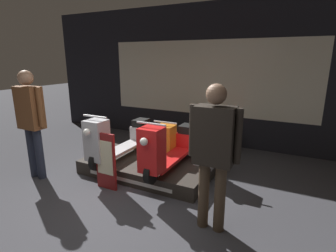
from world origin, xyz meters
The scene contains 10 objects.
ground_plane centered at (0.00, 0.00, 0.00)m, with size 30.00×30.00×0.00m, color #38383D.
shop_wall_back centered at (0.00, 3.69, 1.60)m, with size 8.89×0.09×3.20m.
display_platform centered at (-0.29, 1.45, 0.12)m, with size 2.24×1.12×0.24m.
scooter_display_left centered at (-0.80, 1.41, 0.59)m, with size 0.46×1.75×0.91m.
scooter_display_right centered at (0.21, 1.41, 0.59)m, with size 0.46×1.75×0.91m.
scooter_backrow_0 centered at (-0.10, 2.42, 0.35)m, with size 0.46×1.75×0.91m.
scooter_backrow_1 centered at (0.67, 2.42, 0.35)m, with size 0.46×1.75×0.91m.
person_left_browsing centered at (-1.90, 0.50, 1.08)m, with size 0.59×0.24×1.82m.
person_right_browsing centered at (1.20, 0.50, 1.04)m, with size 0.60×0.25×1.75m.
price_sign_board centered at (-0.57, 0.71, 0.46)m, with size 0.36×0.04×0.91m.
Camera 1 is at (2.00, -2.23, 2.01)m, focal length 28.00 mm.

